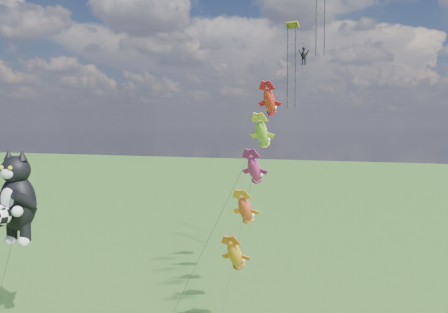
% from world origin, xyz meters
% --- Properties ---
extents(cat_kite_rig, '(2.65, 4.20, 11.05)m').
position_xyz_m(cat_kite_rig, '(4.23, -1.50, 8.19)').
color(cat_kite_rig, brown).
rests_on(cat_kite_rig, ground).
extents(fish_windsock_rig, '(1.42, 15.95, 17.02)m').
position_xyz_m(fish_windsock_rig, '(16.54, 7.05, 9.56)').
color(fish_windsock_rig, brown).
rests_on(fish_windsock_rig, ground).
extents(parafoil_rig, '(7.31, 16.40, 27.38)m').
position_xyz_m(parafoil_rig, '(17.58, 16.55, 19.31)').
color(parafoil_rig, brown).
rests_on(parafoil_rig, ground).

